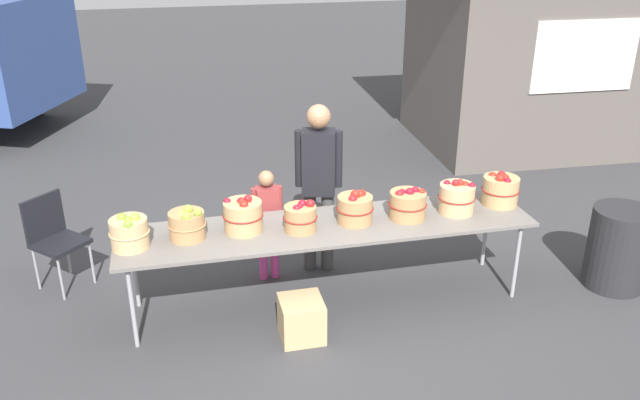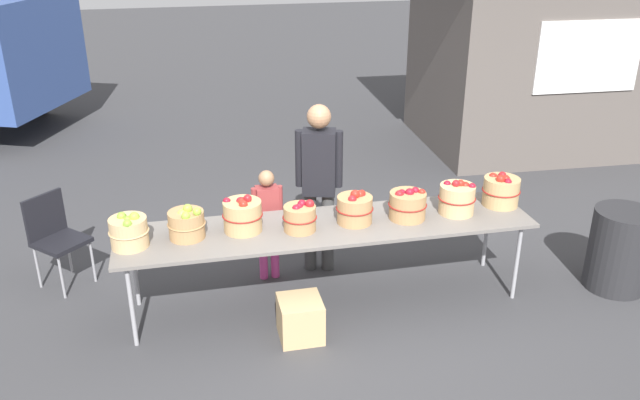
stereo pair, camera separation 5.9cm
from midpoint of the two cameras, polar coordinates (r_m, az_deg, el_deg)
name	(u,v)px [view 2 (the right image)]	position (r m, az deg, el deg)	size (l,w,h in m)	color
ground_plane	(327,301)	(5.89, 0.92, -8.74)	(40.00, 40.00, 0.00)	#38383A
market_table	(328,228)	(5.54, 0.97, -2.47)	(3.50, 0.76, 0.75)	slate
apple_basket_green_0	(129,231)	(5.33, -15.96, -2.65)	(0.31, 0.31, 0.29)	tan
apple_basket_green_1	(187,224)	(5.37, -11.20, -2.03)	(0.31, 0.31, 0.28)	#A87F51
apple_basket_red_0	(242,215)	(5.41, -6.44, -1.32)	(0.34, 0.34, 0.31)	tan
apple_basket_red_1	(300,217)	(5.39, -1.44, -1.51)	(0.29, 0.29, 0.27)	#A87F51
apple_basket_red_2	(355,208)	(5.53, 3.35, -0.70)	(0.32, 0.32, 0.29)	#A87F51
apple_basket_red_3	(408,204)	(5.65, 7.91, -0.39)	(0.33, 0.33, 0.28)	#A87F51
apple_basket_red_4	(457,198)	(5.82, 12.10, 0.15)	(0.33, 0.33, 0.31)	tan
apple_basket_red_5	(501,190)	(6.08, 15.71, 0.81)	(0.34, 0.34, 0.31)	tan
vendor_adult	(319,176)	(5.98, 0.19, 2.09)	(0.42, 0.29, 1.63)	#3F3F3F
child_customer	(268,216)	(5.97, -4.28, -1.42)	(0.28, 0.15, 1.08)	#CC3F8C
food_kiosk	(535,48)	(10.04, 18.34, 12.41)	(3.61, 3.03, 2.74)	#59514C
folding_chair	(55,233)	(6.38, -21.77, -2.70)	(0.57, 0.57, 0.86)	black
trash_barrel	(620,249)	(6.52, 24.81, -3.92)	(0.54, 0.54, 0.75)	#262628
produce_crate	(300,319)	(5.36, -1.40, -10.27)	(0.34, 0.34, 0.34)	tan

